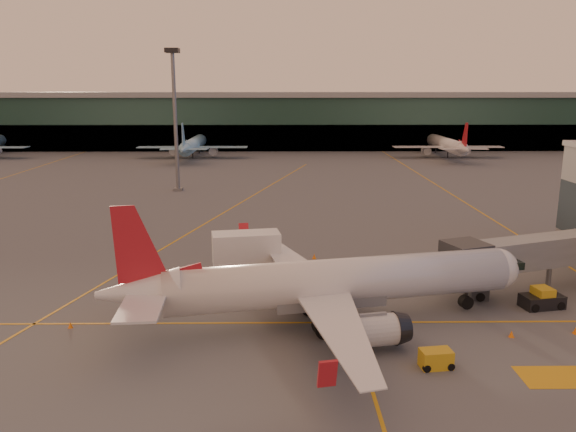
{
  "coord_description": "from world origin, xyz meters",
  "views": [
    {
      "loc": [
        -0.67,
        -37.47,
        18.54
      ],
      "look_at": [
        0.01,
        22.19,
        5.0
      ],
      "focal_mm": 35.0,
      "sensor_mm": 36.0,
      "label": 1
    }
  ],
  "objects_px": {
    "catering_truck": "(247,254)",
    "gpu_cart": "(436,359)",
    "main_airplane": "(326,284)",
    "pushback_tug": "(542,299)"
  },
  "relations": [
    {
      "from": "main_airplane",
      "to": "gpu_cart",
      "type": "height_order",
      "value": "main_airplane"
    },
    {
      "from": "pushback_tug",
      "to": "main_airplane",
      "type": "bearing_deg",
      "value": 178.61
    },
    {
      "from": "main_airplane",
      "to": "catering_truck",
      "type": "relative_size",
      "value": 5.02
    },
    {
      "from": "catering_truck",
      "to": "gpu_cart",
      "type": "bearing_deg",
      "value": -61.07
    },
    {
      "from": "pushback_tug",
      "to": "catering_truck",
      "type": "bearing_deg",
      "value": 154.31
    },
    {
      "from": "catering_truck",
      "to": "pushback_tug",
      "type": "relative_size",
      "value": 1.79
    },
    {
      "from": "main_airplane",
      "to": "catering_truck",
      "type": "xyz_separation_m",
      "value": [
        -6.9,
        10.02,
        -0.54
      ]
    },
    {
      "from": "catering_truck",
      "to": "pushback_tug",
      "type": "height_order",
      "value": "catering_truck"
    },
    {
      "from": "main_airplane",
      "to": "gpu_cart",
      "type": "distance_m",
      "value": 10.52
    },
    {
      "from": "gpu_cart",
      "to": "main_airplane",
      "type": "bearing_deg",
      "value": 125.42
    }
  ]
}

